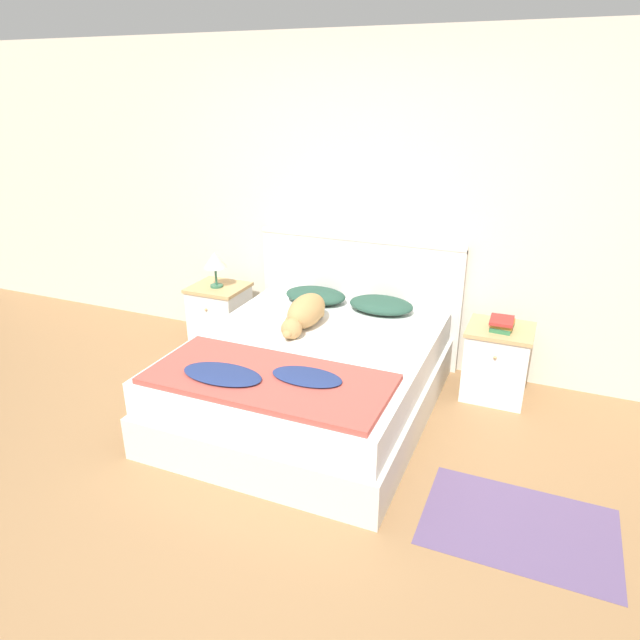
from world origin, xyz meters
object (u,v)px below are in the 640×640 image
Objects in this scene: pillow_left at (316,295)px; bed at (309,378)px; nightstand_left at (220,315)px; pillow_right at (381,305)px; table_lamp at (215,261)px; dog at (305,313)px; book_stack at (502,324)px; nightstand_right at (497,362)px.

bed is at bearing -69.97° from pillow_left.
nightstand_left is 1.50m from pillow_right.
table_lamp reaches higher than pillow_right.
table_lamp is (-0.91, -0.05, 0.20)m from pillow_left.
book_stack is at bearing 18.95° from dog.
pillow_right is (0.28, 0.76, 0.32)m from bed.
book_stack is (0.00, -0.01, 0.31)m from nightstand_right.
nightstand_right is 1.50m from pillow_left.
pillow_left is at bearing 110.03° from bed.
book_stack is (1.34, 0.46, -0.04)m from dog.
nightstand_right is 2.47× the size of book_stack.
pillow_left is at bearing 3.21° from table_lamp.
book_stack is (1.19, 0.72, 0.33)m from bed.
nightstand_left is at bearing 179.72° from book_stack.
pillow_right is at bearing 177.49° from book_stack.
table_lamp is (-2.38, -0.01, 0.19)m from book_stack.
bed is 1.48m from table_lamp.
pillow_left reaches higher than nightstand_right.
pillow_left is at bearing 178.89° from nightstand_right.
dog is 2.93× the size of book_stack.
pillow_left is (-0.28, 0.76, 0.32)m from bed.
nightstand_left is at bearing -178.89° from pillow_right.
pillow_right is (1.46, 0.03, 0.31)m from nightstand_left.
bed is 3.88× the size of pillow_left.
pillow_left is (0.91, 0.03, 0.31)m from nightstand_left.
nightstand_left is 1.20m from dog.
book_stack is (0.91, -0.04, 0.01)m from pillow_right.
bed is 8.81× the size of book_stack.
nightstand_right reaches higher than bed.
dog is at bearing -161.05° from book_stack.
book_stack is 2.39m from table_lamp.
bed is 1.43m from book_stack.
pillow_left is at bearing 180.00° from pillow_right.
book_stack is (2.38, -0.01, 0.31)m from nightstand_left.
table_lamp reaches higher than nightstand_left.
table_lamp reaches higher than nightstand_right.
dog is at bearing 119.27° from bed.
nightstand_right is 1.46m from dog.
book_stack reaches higher than bed.
pillow_right reaches higher than bed.
bed is 1.39m from nightstand_right.
dog is (1.04, -0.47, 0.35)m from nightstand_left.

